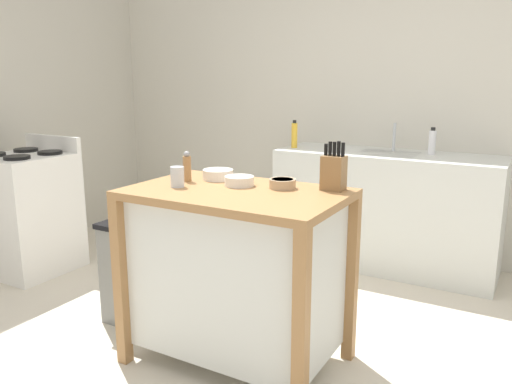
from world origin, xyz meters
TOP-DOWN VIEW (x-y plane):
  - ground_plane at (0.00, 0.00)m, footprint 6.51×6.51m
  - wall_back at (0.00, 2.18)m, footprint 5.51×0.10m
  - wall_left at (-2.75, 0.79)m, footprint 0.10×2.78m
  - kitchen_island at (-0.12, 0.05)m, footprint 1.07×0.68m
  - knife_block at (0.30, 0.29)m, footprint 0.11×0.09m
  - bowl_ceramic_small at (-0.35, 0.22)m, footprint 0.17×0.17m
  - bowl_stoneware_deep at (-0.16, 0.14)m, footprint 0.15×0.15m
  - bowl_ceramic_wide at (0.06, 0.19)m, footprint 0.13×0.13m
  - drinking_cup at (-0.42, -0.04)m, footprint 0.07×0.07m
  - pepper_grinder at (-0.46, 0.10)m, footprint 0.04×0.04m
  - trash_bin at (-0.90, 0.12)m, footprint 0.36×0.28m
  - sink_counter at (0.15, 1.83)m, footprint 1.69×0.60m
  - sink_faucet at (0.15, 1.97)m, footprint 0.02×0.02m
  - bottle_hand_soap at (-0.61, 1.74)m, footprint 0.05×0.05m
  - bottle_spray_cleaner at (0.45, 1.91)m, footprint 0.05×0.05m
  - stove at (-2.20, 0.37)m, footprint 0.60×0.60m

SIDE VIEW (x-z plane):
  - ground_plane at x=0.00m, z-range 0.00..0.00m
  - trash_bin at x=-0.90m, z-range 0.00..0.63m
  - sink_counter at x=0.15m, z-range 0.00..0.91m
  - stove at x=-2.20m, z-range -0.05..0.97m
  - kitchen_island at x=-0.12m, z-range 0.05..0.98m
  - bowl_ceramic_wide at x=0.06m, z-range 0.93..0.98m
  - bowl_stoneware_deep at x=-0.16m, z-range 0.93..0.98m
  - bowl_ceramic_small at x=-0.35m, z-range 0.93..0.99m
  - drinking_cup at x=-0.42m, z-range 0.93..1.03m
  - bottle_spray_cleaner at x=0.45m, z-range 0.90..1.10m
  - pepper_grinder at x=-0.46m, z-range 0.92..1.09m
  - bottle_hand_soap at x=-0.61m, z-range 0.90..1.12m
  - sink_faucet at x=0.15m, z-range 0.90..1.12m
  - knife_block at x=0.30m, z-range 0.90..1.14m
  - wall_back at x=0.00m, z-range 0.00..2.60m
  - wall_left at x=-2.75m, z-range 0.00..2.60m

